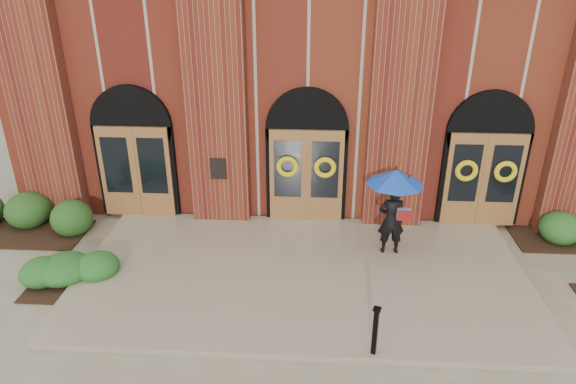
{
  "coord_description": "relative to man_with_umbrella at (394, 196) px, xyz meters",
  "views": [
    {
      "loc": [
        0.27,
        -9.54,
        6.61
      ],
      "look_at": [
        -0.37,
        1.0,
        1.72
      ],
      "focal_mm": 32.0,
      "sensor_mm": 36.0,
      "label": 1
    }
  ],
  "objects": [
    {
      "name": "church_building",
      "position": [
        -2.04,
        7.63,
        1.87
      ],
      "size": [
        16.2,
        12.53,
        7.0
      ],
      "color": "maroon",
      "rests_on": "ground"
    },
    {
      "name": "hedge_front_left",
      "position": [
        -7.14,
        -1.54,
        -1.35
      ],
      "size": [
        1.57,
        1.35,
        0.56
      ],
      "primitive_type": "ellipsoid",
      "color": "#21591E",
      "rests_on": "ground"
    },
    {
      "name": "ground",
      "position": [
        -2.04,
        -1.15,
        -1.63
      ],
      "size": [
        90.0,
        90.0,
        0.0
      ],
      "primitive_type": "plane",
      "color": "tan",
      "rests_on": "ground"
    },
    {
      "name": "landing",
      "position": [
        -2.04,
        -1.0,
        -1.55
      ],
      "size": [
        10.0,
        5.3,
        0.15
      ],
      "primitive_type": "cube",
      "color": "gray",
      "rests_on": "ground"
    },
    {
      "name": "man_with_umbrella",
      "position": [
        0.0,
        0.0,
        0.0
      ],
      "size": [
        1.41,
        1.41,
        2.11
      ],
      "rotation": [
        0.0,
        0.0,
        3.21
      ],
      "color": "black",
      "rests_on": "landing"
    },
    {
      "name": "metal_post",
      "position": [
        -0.68,
        -3.5,
        -0.96
      ],
      "size": [
        0.17,
        0.17,
        0.98
      ],
      "rotation": [
        0.0,
        0.0,
        -0.33
      ],
      "color": "black",
      "rests_on": "landing"
    },
    {
      "name": "hedge_wall_left",
      "position": [
        -9.62,
        0.55,
        -1.19
      ],
      "size": [
        3.4,
        1.36,
        0.87
      ],
      "primitive_type": "ellipsoid",
      "color": "#224918",
      "rests_on": "ground"
    }
  ]
}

